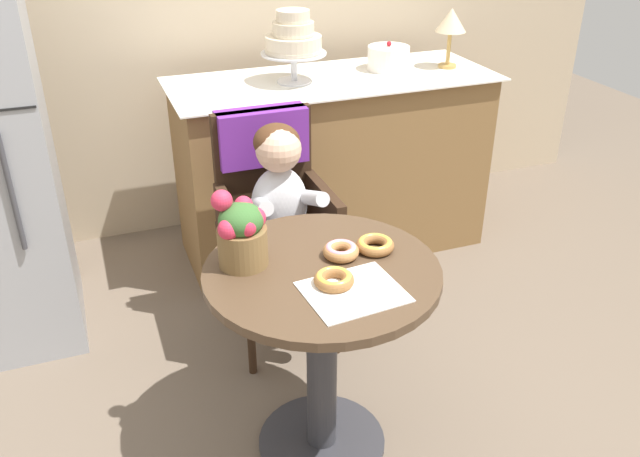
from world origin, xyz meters
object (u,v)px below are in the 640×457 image
at_px(tiered_cake_stand, 293,39).
at_px(table_lamp, 451,23).
at_px(donut_front, 341,250).
at_px(donut_mid, 333,279).
at_px(donut_side, 375,245).
at_px(flower_vase, 242,232).
at_px(round_layer_cake, 388,58).
at_px(wicker_chair, 271,192).
at_px(cafe_table, 322,325).
at_px(seated_child, 282,200).

xyz_separation_m(tiered_cake_stand, table_lamp, (0.80, -0.02, 0.02)).
relative_size(donut_front, table_lamp, 0.40).
relative_size(donut_mid, donut_side, 0.98).
distance_m(flower_vase, round_layer_cake, 1.64).
relative_size(wicker_chair, round_layer_cake, 4.66).
distance_m(donut_side, flower_vase, 0.42).
height_order(flower_vase, table_lamp, table_lamp).
distance_m(wicker_chair, donut_front, 0.69).
distance_m(cafe_table, wicker_chair, 0.74).
bearing_deg(wicker_chair, donut_front, -86.31).
distance_m(seated_child, tiered_cake_stand, 0.89).
bearing_deg(donut_side, tiered_cake_stand, 82.72).
relative_size(seated_child, table_lamp, 2.55).
bearing_deg(donut_mid, cafe_table, 88.82).
distance_m(flower_vase, table_lamp, 1.82).
relative_size(donut_front, donut_side, 0.94).
height_order(seated_child, flower_vase, flower_vase).
bearing_deg(donut_mid, seated_child, 85.03).
relative_size(cafe_table, seated_child, 0.99).
bearing_deg(donut_mid, donut_front, 59.99).
height_order(donut_front, tiered_cake_stand, tiered_cake_stand).
bearing_deg(tiered_cake_stand, donut_mid, -104.32).
distance_m(flower_vase, tiered_cake_stand, 1.35).
xyz_separation_m(round_layer_cake, table_lamp, (0.29, -0.07, 0.16)).
height_order(donut_front, donut_side, donut_front).
distance_m(cafe_table, donut_side, 0.31).
xyz_separation_m(donut_side, tiered_cake_stand, (0.16, 1.26, 0.36)).
bearing_deg(tiered_cake_stand, donut_front, -102.37).
bearing_deg(round_layer_cake, donut_side, -116.96).
bearing_deg(table_lamp, round_layer_cake, 167.01).
height_order(donut_side, tiered_cake_stand, tiered_cake_stand).
distance_m(donut_mid, flower_vase, 0.31).
xyz_separation_m(wicker_chair, flower_vase, (-0.27, -0.62, 0.19)).
bearing_deg(cafe_table, wicker_chair, 85.59).
relative_size(wicker_chair, donut_front, 8.47).
relative_size(cafe_table, round_layer_cake, 3.52).
xyz_separation_m(donut_mid, donut_side, (0.20, 0.14, -0.00)).
height_order(donut_mid, flower_vase, flower_vase).
bearing_deg(flower_vase, tiered_cake_stand, 64.53).
bearing_deg(donut_mid, donut_side, 35.46).
height_order(wicker_chair, donut_side, wicker_chair).
bearing_deg(table_lamp, cafe_table, -131.97).
relative_size(cafe_table, donut_mid, 6.13).
bearing_deg(donut_mid, round_layer_cake, 59.24).
height_order(wicker_chair, donut_front, wicker_chair).
distance_m(seated_child, round_layer_cake, 1.15).
xyz_separation_m(cafe_table, table_lamp, (1.15, 1.28, 0.61)).
xyz_separation_m(seated_child, table_lamp, (1.10, 0.71, 0.44)).
distance_m(cafe_table, table_lamp, 1.83).
bearing_deg(round_layer_cake, flower_vase, -130.82).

